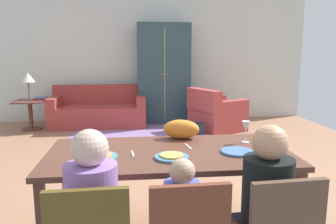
{
  "coord_description": "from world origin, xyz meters",
  "views": [
    {
      "loc": [
        -0.48,
        -3.92,
        1.53
      ],
      "look_at": [
        -0.08,
        -0.22,
        0.85
      ],
      "focal_mm": 35.9,
      "sensor_mm": 36.0,
      "label": 1
    }
  ],
  "objects": [
    {
      "name": "plate_near_man",
      "position": [
        -0.72,
        -1.54,
        0.77
      ],
      "size": [
        0.25,
        0.25,
        0.02
      ],
      "primitive_type": "cylinder",
      "color": "teal",
      "rests_on": "dining_table"
    },
    {
      "name": "couch",
      "position": [
        -1.17,
        3.03,
        0.3
      ],
      "size": [
        1.91,
        0.86,
        0.82
      ],
      "color": "#993631",
      "rests_on": "ground_plane"
    },
    {
      "name": "book_upper",
      "position": [
        -2.26,
        2.82,
        0.62
      ],
      "size": [
        0.22,
        0.16,
        0.03
      ],
      "primitive_type": "cube",
      "color": "#3A4674",
      "rests_on": "book_lower"
    },
    {
      "name": "person_woman",
      "position": [
        0.31,
        -2.08,
        0.51
      ],
      "size": [
        0.3,
        0.41,
        1.11
      ],
      "color": "#2C3246",
      "rests_on": "ground_plane"
    },
    {
      "name": "dining_table",
      "position": [
        -0.2,
        -1.42,
        0.69
      ],
      "size": [
        1.88,
        0.94,
        0.76
      ],
      "color": "#543024",
      "rests_on": "ground_plane"
    },
    {
      "name": "armchair",
      "position": [
        1.12,
        2.35,
        0.32
      ],
      "size": [
        1.14,
        1.13,
        0.82
      ],
      "color": "#A83E3C",
      "rests_on": "ground_plane"
    },
    {
      "name": "ground_plane",
      "position": [
        0.0,
        0.5,
        -0.01
      ],
      "size": [
        6.89,
        6.2,
        0.02
      ],
      "primitive_type": "cube",
      "color": "#96674C"
    },
    {
      "name": "side_table",
      "position": [
        -2.47,
        2.77,
        0.38
      ],
      "size": [
        0.56,
        0.56,
        0.58
      ],
      "color": "brown",
      "rests_on": "ground_plane"
    },
    {
      "name": "handbag",
      "position": [
        0.62,
        1.87,
        0.13
      ],
      "size": [
        0.32,
        0.16,
        0.26
      ],
      "primitive_type": "cube",
      "color": "#1B262A",
      "rests_on": "ground_plane"
    },
    {
      "name": "plate_near_child",
      "position": [
        -0.2,
        -1.6,
        0.77
      ],
      "size": [
        0.25,
        0.25,
        0.02
      ],
      "primitive_type": "cylinder",
      "color": "teal",
      "rests_on": "dining_table"
    },
    {
      "name": "pizza_near_child",
      "position": [
        -0.2,
        -1.6,
        0.78
      ],
      "size": [
        0.17,
        0.17,
        0.01
      ],
      "primitive_type": "cylinder",
      "color": "gold",
      "rests_on": "plate_near_child"
    },
    {
      "name": "table_lamp",
      "position": [
        -2.47,
        2.77,
        1.01
      ],
      "size": [
        0.26,
        0.26,
        0.54
      ],
      "color": "brown",
      "rests_on": "side_table"
    },
    {
      "name": "cat",
      "position": [
        -0.05,
        -1.05,
        0.84
      ],
      "size": [
        0.35,
        0.24,
        0.17
      ],
      "primitive_type": "ellipsoid",
      "rotation": [
        0.0,
        0.0,
        -0.26
      ],
      "color": "orange",
      "rests_on": "dining_table"
    },
    {
      "name": "pizza_near_man",
      "position": [
        -0.72,
        -1.54,
        0.78
      ],
      "size": [
        0.17,
        0.17,
        0.01
      ],
      "primitive_type": "cylinder",
      "color": "tan",
      "rests_on": "plate_near_man"
    },
    {
      "name": "book_lower",
      "position": [
        -2.27,
        2.82,
        0.59
      ],
      "size": [
        0.22,
        0.16,
        0.03
      ],
      "primitive_type": "cube",
      "color": "#A52623",
      "rests_on": "side_table"
    },
    {
      "name": "back_wall",
      "position": [
        0.0,
        3.65,
        1.35
      ],
      "size": [
        6.89,
        0.1,
        2.7
      ],
      "primitive_type": "cube",
      "color": "silver",
      "rests_on": "ground_plane"
    },
    {
      "name": "armoire",
      "position": [
        0.19,
        3.26,
        1.05
      ],
      "size": [
        1.1,
        0.59,
        2.1
      ],
      "color": "#294247",
      "rests_on": "ground_plane"
    },
    {
      "name": "fork",
      "position": [
        -0.48,
        -1.47,
        0.76
      ],
      "size": [
        0.03,
        0.15,
        0.01
      ],
      "primitive_type": "cube",
      "rotation": [
        0.0,
        0.0,
        0.08
      ],
      "color": "silver",
      "rests_on": "dining_table"
    },
    {
      "name": "area_rug",
      "position": [
        -0.31,
        2.17,
        0.0
      ],
      "size": [
        2.6,
        1.8,
        0.01
      ],
      "primitive_type": "cube",
      "color": "#87689D",
      "rests_on": "ground_plane"
    },
    {
      "name": "plate_near_woman",
      "position": [
        0.31,
        -1.52,
        0.77
      ],
      "size": [
        0.25,
        0.25,
        0.02
      ],
      "primitive_type": "cylinder",
      "color": "teal",
      "rests_on": "dining_table"
    },
    {
      "name": "wine_glass",
      "position": [
        0.47,
        -1.24,
        0.89
      ],
      "size": [
        0.07,
        0.07,
        0.19
      ],
      "color": "silver",
      "rests_on": "dining_table"
    },
    {
      "name": "knife",
      "position": [
        -0.03,
        -1.32,
        0.76
      ],
      "size": [
        0.04,
        0.17,
        0.01
      ],
      "primitive_type": "cube",
      "rotation": [
        0.0,
        0.0,
        0.18
      ],
      "color": "silver",
      "rests_on": "dining_table"
    }
  ]
}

